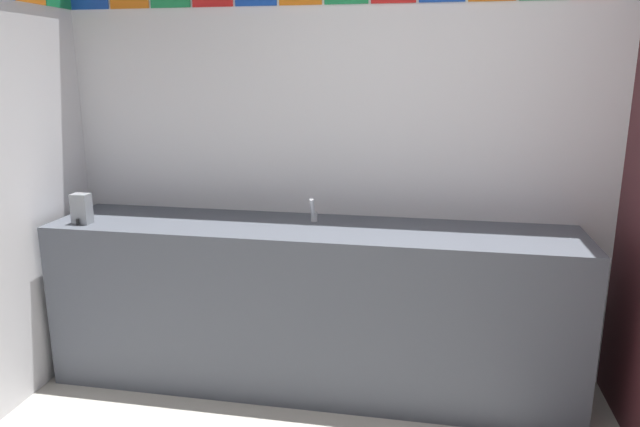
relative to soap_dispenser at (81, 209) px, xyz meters
The scene contains 4 objects.
wall_back 2.16m from the soap_dispenser, 13.26° to the left, with size 4.58×0.09×2.89m.
vanity_counter 1.31m from the soap_dispenser, ahead, with size 2.76×0.56×0.89m.
faucet_center 1.22m from the soap_dispenser, 11.94° to the left, with size 0.04×0.10×0.14m.
soap_dispenser is the anchor object (origin of this frame).
Camera 1 is at (-0.27, -1.39, 1.68)m, focal length 32.70 mm.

